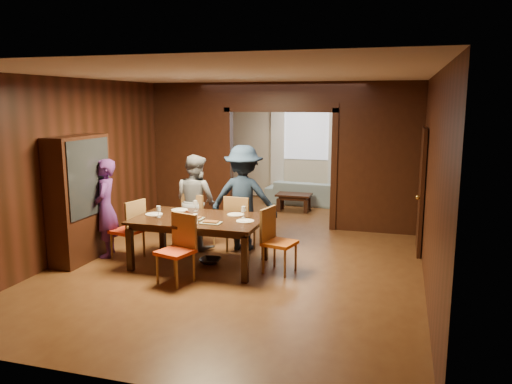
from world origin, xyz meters
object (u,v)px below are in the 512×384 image
(sofa, at_px, (307,193))
(chair_far_r, at_px, (241,223))
(chair_far_l, at_px, (199,220))
(dining_table, at_px, (200,241))
(coffee_table, at_px, (294,202))
(chair_left, at_px, (127,229))
(chair_near, at_px, (175,250))
(chair_right, at_px, (280,241))
(person_grey, at_px, (196,201))
(hutch, at_px, (79,199))
(person_navy, at_px, (244,198))
(person_purple, at_px, (105,208))

(sofa, relative_size, chair_far_r, 2.04)
(chair_far_l, distance_m, chair_far_r, 0.77)
(sofa, xyz_separation_m, dining_table, (-0.74, -5.09, 0.09))
(sofa, bearing_deg, coffee_table, 83.79)
(coffee_table, bearing_deg, dining_table, -97.89)
(chair_left, height_order, chair_near, same)
(chair_far_l, bearing_deg, sofa, -92.73)
(chair_left, height_order, chair_right, same)
(person_grey, distance_m, chair_far_r, 0.89)
(sofa, relative_size, chair_near, 2.04)
(chair_left, xyz_separation_m, hutch, (-0.66, -0.28, 0.52))
(person_grey, bearing_deg, dining_table, 140.17)
(chair_left, bearing_deg, chair_far_r, 132.50)
(coffee_table, relative_size, chair_far_r, 0.82)
(person_grey, xyz_separation_m, hutch, (-1.49, -1.18, 0.19))
(chair_near, bearing_deg, chair_far_r, 93.30)
(hutch, bearing_deg, person_navy, 29.06)
(sofa, height_order, chair_right, chair_right)
(chair_far_l, xyz_separation_m, chair_near, (0.37, -1.74, 0.00))
(sofa, distance_m, chair_right, 5.09)
(person_navy, height_order, chair_far_r, person_navy)
(chair_right, xyz_separation_m, chair_far_r, (-0.89, 0.88, 0.00))
(person_grey, xyz_separation_m, chair_near, (0.42, -1.73, -0.33))
(hutch, bearing_deg, person_purple, 44.84)
(person_navy, bearing_deg, chair_right, 125.69)
(person_navy, distance_m, coffee_table, 3.30)
(dining_table, bearing_deg, sofa, 81.74)
(person_navy, bearing_deg, coffee_table, -99.21)
(person_navy, xyz_separation_m, chair_right, (0.88, -1.00, -0.41))
(chair_left, xyz_separation_m, chair_right, (2.55, 0.01, 0.00))
(coffee_table, relative_size, hutch, 0.40)
(coffee_table, relative_size, chair_near, 0.82)
(sofa, xyz_separation_m, chair_left, (-2.01, -5.07, 0.20))
(person_navy, bearing_deg, chair_left, 25.53)
(sofa, bearing_deg, hutch, 67.36)
(coffee_table, height_order, chair_left, chair_left)
(chair_left, relative_size, hutch, 0.48)
(chair_far_r, xyz_separation_m, chair_near, (-0.40, -1.72, 0.00))
(coffee_table, bearing_deg, chair_left, -113.79)
(dining_table, distance_m, chair_far_r, 0.99)
(person_navy, xyz_separation_m, chair_far_l, (-0.78, -0.10, -0.41))
(coffee_table, height_order, chair_near, chair_near)
(sofa, height_order, coffee_table, sofa)
(chair_far_r, bearing_deg, chair_near, 80.69)
(chair_far_r, relative_size, hutch, 0.48)
(person_grey, xyz_separation_m, chair_far_l, (0.06, 0.02, -0.33))
(person_navy, relative_size, chair_right, 1.85)
(person_grey, bearing_deg, chair_far_l, -140.54)
(chair_left, height_order, hutch, hutch)
(coffee_table, xyz_separation_m, chair_right, (0.68, -4.21, 0.28))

